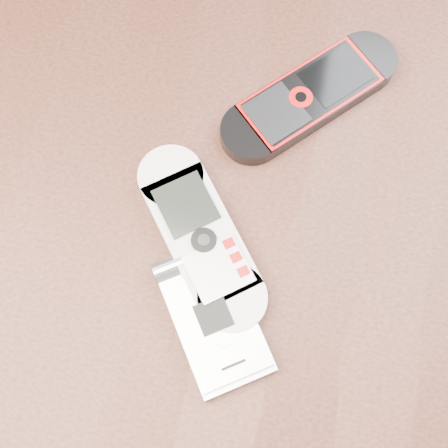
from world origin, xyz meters
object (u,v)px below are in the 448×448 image
nokia_white (201,237)px  motorola_razr (215,321)px  nokia_black_red (310,96)px  table (219,262)px

nokia_white → motorola_razr: size_ratio=1.44×
nokia_black_red → motorola_razr: 0.20m
nokia_black_red → motorola_razr: size_ratio=1.52×
table → nokia_white: bearing=-129.0°
table → motorola_razr: motorola_razr is taller
nokia_black_red → nokia_white: bearing=-70.7°
nokia_white → nokia_black_red: nokia_white is taller
nokia_black_red → motorola_razr: same height
nokia_white → nokia_black_red: size_ratio=0.94×
nokia_white → table: bearing=14.0°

